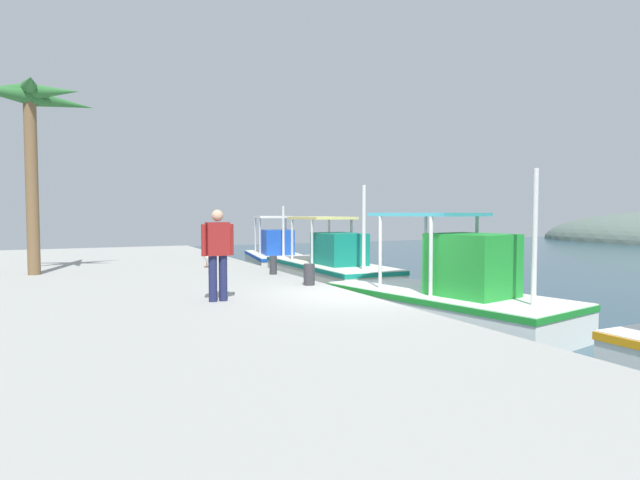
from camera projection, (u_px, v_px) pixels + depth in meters
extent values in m
cube|color=#9E9E99|center=(103.00, 336.00, 8.77)|extent=(36.00, 10.00, 0.80)
cube|color=silver|center=(275.00, 262.00, 22.16)|extent=(4.81, 2.68, 0.76)
cube|color=#1947B7|center=(275.00, 255.00, 22.15)|extent=(4.86, 2.73, 0.12)
cube|color=#1947B7|center=(278.00, 242.00, 21.57)|extent=(1.45, 1.36, 1.02)
cylinder|color=silver|center=(255.00, 235.00, 22.90)|extent=(0.08, 0.08, 1.51)
cylinder|color=silver|center=(286.00, 235.00, 23.27)|extent=(0.08, 0.08, 1.51)
cylinder|color=silver|center=(260.00, 236.00, 21.72)|extent=(0.08, 0.08, 1.51)
cylinder|color=silver|center=(292.00, 236.00, 22.09)|extent=(0.08, 0.08, 1.51)
cube|color=silver|center=(273.00, 217.00, 22.46)|extent=(2.06, 1.72, 0.08)
cylinder|color=silver|center=(283.00, 231.00, 20.45)|extent=(0.10, 0.10, 2.00)
torus|color=orange|center=(292.00, 242.00, 21.85)|extent=(0.55, 0.19, 0.54)
cube|color=silver|center=(328.00, 277.00, 16.40)|extent=(6.00, 2.02, 0.93)
cube|color=#0F7260|center=(328.00, 265.00, 16.38)|extent=(6.04, 2.06, 0.12)
cube|color=#0F7260|center=(339.00, 249.00, 15.67)|extent=(1.69, 1.19, 0.95)
cylinder|color=silver|center=(292.00, 239.00, 17.27)|extent=(0.08, 0.08, 1.35)
cylinder|color=silver|center=(329.00, 239.00, 17.85)|extent=(0.08, 0.08, 1.35)
cylinder|color=silver|center=(312.00, 242.00, 15.81)|extent=(0.08, 0.08, 1.35)
cylinder|color=silver|center=(351.00, 241.00, 16.38)|extent=(0.08, 0.08, 1.35)
cube|color=#D8CC72|center=(321.00, 218.00, 16.79)|extent=(2.44, 1.46, 0.08)
cylinder|color=silver|center=(364.00, 227.00, 14.29)|extent=(0.10, 0.10, 2.32)
torus|color=orange|center=(358.00, 248.00, 15.95)|extent=(0.54, 0.11, 0.54)
cube|color=white|center=(445.00, 309.00, 11.46)|extent=(5.90, 3.26, 0.75)
cube|color=#1E8C2D|center=(445.00, 295.00, 11.44)|extent=(5.95, 3.31, 0.12)
cube|color=#1E8C2D|center=(472.00, 265.00, 10.85)|extent=(1.79, 1.60, 1.30)
cylinder|color=silver|center=(380.00, 252.00, 11.93)|extent=(0.08, 0.08, 1.66)
cylinder|color=silver|center=(425.00, 249.00, 12.86)|extent=(0.08, 0.08, 1.66)
cylinder|color=silver|center=(431.00, 257.00, 10.73)|extent=(0.08, 0.08, 1.66)
cylinder|color=silver|center=(477.00, 253.00, 11.66)|extent=(0.08, 0.08, 1.66)
cube|color=teal|center=(428.00, 214.00, 11.75)|extent=(2.53, 2.03, 0.08)
cylinder|color=silver|center=(535.00, 237.00, 9.71)|extent=(0.10, 0.10, 2.56)
torus|color=orange|center=(498.00, 263.00, 11.16)|extent=(0.55, 0.21, 0.54)
cylinder|color=tan|center=(211.00, 264.00, 16.05)|extent=(0.04, 0.04, 0.22)
cylinder|color=tan|center=(207.00, 264.00, 16.04)|extent=(0.04, 0.04, 0.22)
ellipsoid|color=white|center=(209.00, 256.00, 16.08)|extent=(0.70, 0.49, 0.40)
ellipsoid|color=silver|center=(209.00, 254.00, 16.03)|extent=(0.63, 0.51, 0.28)
cylinder|color=white|center=(209.00, 248.00, 16.26)|extent=(0.21, 0.14, 0.27)
sphere|color=white|center=(209.00, 243.00, 16.33)|extent=(0.20, 0.20, 0.16)
cone|color=#F2B272|center=(209.00, 243.00, 16.53)|extent=(0.31, 0.15, 0.07)
cylinder|color=#1E234C|center=(213.00, 279.00, 9.86)|extent=(0.16, 0.16, 0.88)
cylinder|color=#1E234C|center=(223.00, 278.00, 9.96)|extent=(0.16, 0.16, 0.88)
cube|color=maroon|center=(218.00, 239.00, 9.87)|extent=(0.25, 0.43, 0.63)
cylinder|color=maroon|center=(204.00, 240.00, 9.75)|extent=(0.10, 0.10, 0.60)
cylinder|color=maroon|center=(231.00, 240.00, 9.99)|extent=(0.10, 0.10, 0.60)
sphere|color=tan|center=(217.00, 215.00, 9.85)|extent=(0.22, 0.22, 0.22)
cylinder|color=#333338|center=(223.00, 252.00, 18.94)|extent=(0.26, 0.26, 0.50)
cylinder|color=#333338|center=(273.00, 265.00, 14.28)|extent=(0.20, 0.20, 0.50)
cylinder|color=#333338|center=(309.00, 274.00, 12.13)|extent=(0.26, 0.26, 0.50)
cylinder|color=brown|center=(32.00, 186.00, 14.07)|extent=(0.32, 0.32, 4.85)
cone|color=#2D6B33|center=(30.00, 83.00, 13.35)|extent=(1.40, 0.56, 0.44)
cone|color=#2D6B33|center=(54.00, 92.00, 13.93)|extent=(1.01, 1.41, 0.44)
cone|color=#2D6B33|center=(63.00, 103.00, 14.63)|extent=(1.14, 1.79, 0.44)
cone|color=#2D6B33|center=(37.00, 100.00, 14.65)|extent=(1.51, 0.71, 0.44)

